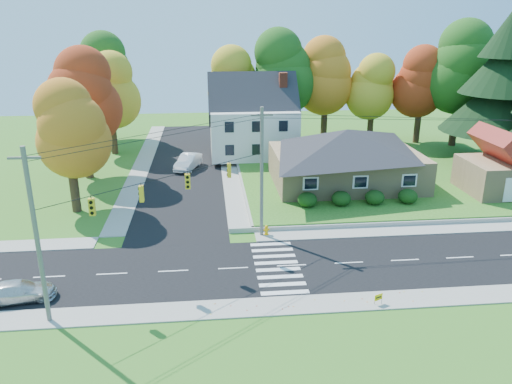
% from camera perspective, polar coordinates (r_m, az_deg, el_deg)
% --- Properties ---
extents(ground, '(120.00, 120.00, 0.00)m').
position_cam_1_polar(ground, '(34.43, 4.09, -8.39)').
color(ground, '#3D7923').
extents(road_main, '(90.00, 8.00, 0.02)m').
position_cam_1_polar(road_main, '(34.43, 4.09, -8.38)').
color(road_main, black).
rests_on(road_main, ground).
extents(road_cross, '(8.00, 44.00, 0.02)m').
position_cam_1_polar(road_cross, '(58.32, -8.01, 3.14)').
color(road_cross, black).
rests_on(road_cross, ground).
extents(sidewalk_north, '(90.00, 2.00, 0.08)m').
position_cam_1_polar(sidewalk_north, '(38.86, 2.86, -4.96)').
color(sidewalk_north, '#9C9A90').
rests_on(sidewalk_north, ground).
extents(sidewalk_south, '(90.00, 2.00, 0.08)m').
position_cam_1_polar(sidewalk_south, '(30.15, 5.71, -12.68)').
color(sidewalk_south, '#9C9A90').
rests_on(sidewalk_south, ground).
extents(lawn, '(30.00, 30.00, 0.50)m').
position_cam_1_polar(lawn, '(56.50, 13.61, 2.51)').
color(lawn, '#3D7923').
rests_on(lawn, ground).
extents(ranch_house, '(14.60, 10.60, 5.40)m').
position_cam_1_polar(ranch_house, '(49.62, 10.24, 4.08)').
color(ranch_house, tan).
rests_on(ranch_house, lawn).
extents(colonial_house, '(10.40, 8.40, 9.60)m').
position_cam_1_polar(colonial_house, '(59.41, -0.30, 8.16)').
color(colonial_house, silver).
rests_on(colonial_house, lawn).
extents(garage, '(7.30, 6.30, 4.60)m').
position_cam_1_polar(garage, '(51.88, 26.50, 2.52)').
color(garage, tan).
rests_on(garage, lawn).
extents(hedge_row, '(10.70, 1.70, 1.27)m').
position_cam_1_polar(hedge_row, '(44.43, 11.58, -0.66)').
color(hedge_row, '#163A10').
rests_on(hedge_row, lawn).
extents(traffic_infrastructure, '(38.10, 10.66, 10.00)m').
position_cam_1_polar(traffic_infrastructure, '(33.62, 3.66, 0.47)').
color(traffic_infrastructure, '#666059').
rests_on(traffic_infrastructure, ground).
extents(tree_lot_0, '(6.72, 6.72, 12.51)m').
position_cam_1_polar(tree_lot_0, '(64.60, -2.67, 12.37)').
color(tree_lot_0, '#3F2A19').
rests_on(tree_lot_0, lawn).
extents(tree_lot_1, '(7.84, 7.84, 14.60)m').
position_cam_1_polar(tree_lot_1, '(64.08, 2.88, 13.48)').
color(tree_lot_1, '#3F2A19').
rests_on(tree_lot_1, lawn).
extents(tree_lot_2, '(7.28, 7.28, 13.56)m').
position_cam_1_polar(tree_lot_2, '(66.26, 8.01, 12.95)').
color(tree_lot_2, '#3F2A19').
rests_on(tree_lot_2, lawn).
extents(tree_lot_3, '(6.16, 6.16, 11.47)m').
position_cam_1_polar(tree_lot_3, '(67.12, 13.25, 11.59)').
color(tree_lot_3, '#3F2A19').
rests_on(tree_lot_3, lawn).
extents(tree_lot_4, '(6.72, 6.72, 12.51)m').
position_cam_1_polar(tree_lot_4, '(68.29, 18.44, 11.80)').
color(tree_lot_4, '#3F2A19').
rests_on(tree_lot_4, lawn).
extents(tree_lot_5, '(8.40, 8.40, 15.64)m').
position_cam_1_polar(tree_lot_5, '(68.03, 22.45, 12.99)').
color(tree_lot_5, '#3F2A19').
rests_on(tree_lot_5, lawn).
extents(conifer_east_a, '(12.80, 12.80, 16.96)m').
position_cam_1_polar(conifer_east_a, '(61.69, 26.61, 11.12)').
color(conifer_east_a, '#3F2A19').
rests_on(conifer_east_a, lawn).
extents(tree_west_0, '(6.16, 6.16, 11.47)m').
position_cam_1_polar(tree_west_0, '(44.49, -20.78, 6.57)').
color(tree_west_0, '#3F2A19').
rests_on(tree_west_0, ground).
extents(tree_west_1, '(7.28, 7.28, 13.56)m').
position_cam_1_polar(tree_west_1, '(54.07, -19.39, 10.18)').
color(tree_west_1, '#3F2A19').
rests_on(tree_west_1, ground).
extents(tree_west_2, '(6.72, 6.72, 12.51)m').
position_cam_1_polar(tree_west_2, '(63.65, -16.43, 11.07)').
color(tree_west_2, '#3F2A19').
rests_on(tree_west_2, ground).
extents(tree_west_3, '(7.84, 7.84, 14.60)m').
position_cam_1_polar(tree_west_3, '(71.69, -17.02, 12.90)').
color(tree_west_3, '#3F2A19').
rests_on(tree_west_3, ground).
extents(silver_sedan, '(4.41, 2.34, 1.22)m').
position_cam_1_polar(silver_sedan, '(33.28, -25.49, -10.20)').
color(silver_sedan, silver).
rests_on(silver_sedan, road_main).
extents(white_car, '(3.18, 5.29, 1.65)m').
position_cam_1_polar(white_car, '(56.29, -7.76, 3.45)').
color(white_car, silver).
rests_on(white_car, road_cross).
extents(fire_hydrant, '(0.48, 0.37, 0.84)m').
position_cam_1_polar(fire_hydrant, '(38.74, 1.19, -4.43)').
color(fire_hydrant, '#EFA706').
rests_on(fire_hydrant, ground).
extents(yard_sign, '(0.54, 0.26, 0.72)m').
position_cam_1_polar(yard_sign, '(30.61, 13.83, -11.62)').
color(yard_sign, black).
rests_on(yard_sign, ground).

